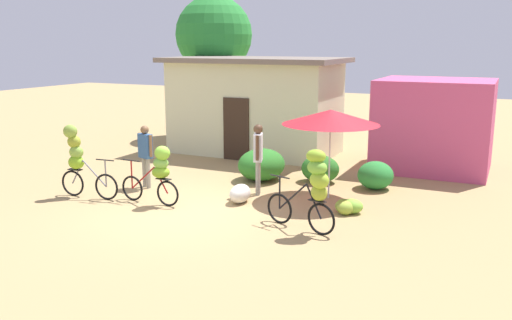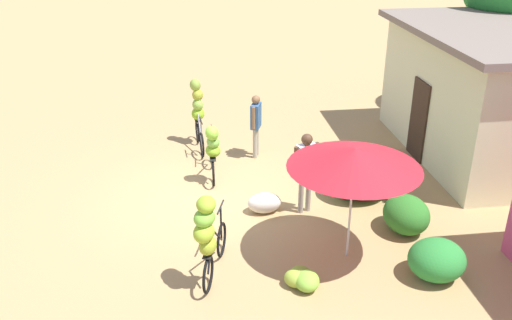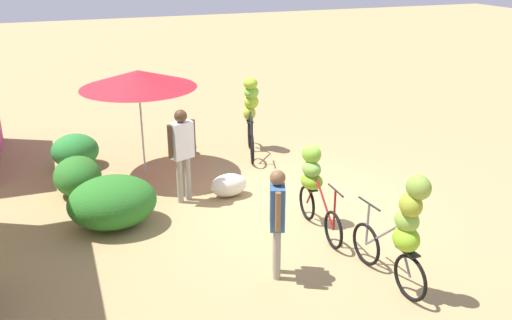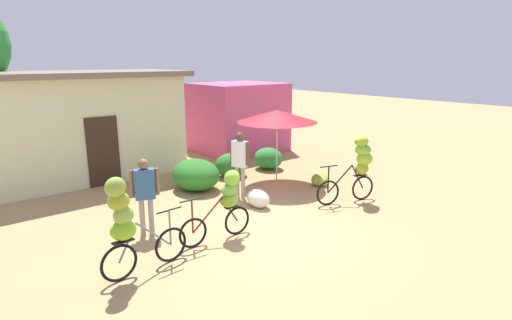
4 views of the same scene
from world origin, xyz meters
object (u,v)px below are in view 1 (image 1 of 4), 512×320
bicycle_center_loaded (314,184)px  produce_sack (240,194)px  shop_pink (434,125)px  person_vendor (258,152)px  banana_pile_on_ground (348,207)px  building_low (255,105)px  bicycle_near_pile (158,171)px  bicycle_leftmost (78,157)px  tree_behind_building (214,35)px  market_umbrella (331,117)px  person_bystander (145,150)px

bicycle_center_loaded → produce_sack: bearing=150.7°
shop_pink → person_vendor: 5.91m
shop_pink → banana_pile_on_ground: shop_pink is taller
building_low → bicycle_near_pile: size_ratio=3.60×
bicycle_leftmost → banana_pile_on_ground: size_ratio=2.60×
tree_behind_building → market_umbrella: 9.73m
bicycle_center_loaded → person_vendor: size_ratio=0.97×
market_umbrella → banana_pile_on_ground: bearing=-52.6°
bicycle_center_loaded → person_bystander: 5.30m
bicycle_leftmost → person_bystander: (0.95, 1.41, 0.01)m
building_low → bicycle_leftmost: 7.02m
building_low → tree_behind_building: tree_behind_building is taller
market_umbrella → produce_sack: 2.81m
produce_sack → shop_pink: bearing=57.4°
market_umbrella → bicycle_leftmost: (-5.55, -2.50, -1.00)m
banana_pile_on_ground → market_umbrella: bearing=127.4°
bicycle_leftmost → produce_sack: 4.05m
bicycle_near_pile → bicycle_center_loaded: (3.90, -0.31, 0.20)m
tree_behind_building → building_low: bearing=-38.4°
banana_pile_on_ground → bicycle_center_loaded: bearing=-100.2°
bicycle_center_loaded → person_vendor: bearing=136.0°
banana_pile_on_ground → person_bystander: size_ratio=0.42×
produce_sack → person_vendor: person_vendor is taller
tree_behind_building → bicycle_center_loaded: tree_behind_building is taller
person_vendor → person_bystander: (-2.91, -0.64, -0.09)m
shop_pink → market_umbrella: shop_pink is taller
bicycle_near_pile → banana_pile_on_ground: (4.17, 1.23, -0.66)m
shop_pink → person_vendor: shop_pink is taller
bicycle_leftmost → banana_pile_on_ground: bearing=13.3°
person_bystander → person_vendor: bearing=12.5°
tree_behind_building → person_vendor: 9.21m
bicycle_leftmost → tree_behind_building: bearing=98.4°
tree_behind_building → market_umbrella: (6.89, -6.59, -1.99)m
bicycle_center_loaded → produce_sack: bicycle_center_loaded is taller
bicycle_leftmost → bicycle_near_pile: (2.15, 0.26, -0.17)m
tree_behind_building → banana_pile_on_ground: size_ratio=8.02×
bicycle_leftmost → banana_pile_on_ground: bicycle_leftmost is taller
bicycle_near_pile → person_vendor: 2.50m
shop_pink → bicycle_leftmost: 10.03m
banana_pile_on_ground → building_low: bearing=132.0°
building_low → produce_sack: (2.27, -5.61, -1.41)m
banana_pile_on_ground → person_vendor: person_vendor is taller
tree_behind_building → person_vendor: tree_behind_building is taller
bicycle_leftmost → person_vendor: 4.37m
building_low → produce_sack: bearing=-67.9°
person_vendor → bicycle_leftmost: bearing=-152.0°
tree_behind_building → banana_pile_on_ground: tree_behind_building is taller
shop_pink → bicycle_near_pile: size_ratio=1.95×
bicycle_near_pile → person_bystander: person_bystander is taller
shop_pink → bicycle_center_loaded: bearing=-100.9°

